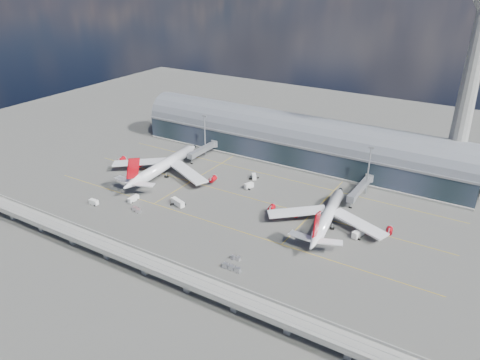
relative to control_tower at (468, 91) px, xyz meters
The scene contains 20 objects.
ground 129.54m from the control_tower, 135.68° to the right, with size 500.00×500.00×0.00m, color #474744.
taxi_lines 116.61m from the control_tower, 144.38° to the right, with size 200.00×80.12×0.01m.
terminal 94.20m from the control_tower, behind, with size 200.00×30.00×28.00m.
control_tower is the anchor object (origin of this frame).
guideway 168.57m from the control_tower, 121.63° to the right, with size 220.00×8.50×7.20m.
floodlight_mast_left 143.01m from the control_tower, 168.28° to the right, with size 3.00×0.70×25.70m.
floodlight_mast_right 58.76m from the control_tower, 141.34° to the right, with size 3.00×0.70×25.70m.
airliner_left 158.75m from the control_tower, 154.86° to the right, with size 63.92×67.19×20.46m.
airliner_right 92.18m from the control_tower, 119.94° to the right, with size 56.09×58.68×18.65m.
jet_bridge_left 145.22m from the control_tower, 167.46° to the right, with size 4.40×28.00×7.25m.
jet_bridge_right 67.04m from the control_tower, 138.82° to the right, with size 4.40×32.00×7.25m.
service_truck_0 169.56m from the control_tower, 143.58° to the right, with size 2.23×6.19×2.56m.
service_truck_1 187.60m from the control_tower, 142.93° to the right, with size 4.73×2.47×2.70m.
service_truck_2 148.68m from the control_tower, 140.99° to the right, with size 8.76×4.96×3.05m.
service_truck_3 89.85m from the control_tower, 109.39° to the right, with size 3.83×6.93×3.17m.
service_truck_4 115.45m from the control_tower, 148.96° to the right, with size 3.93×5.45×2.88m.
service_truck_5 113.48m from the control_tower, 155.58° to the right, with size 4.76×5.47×2.56m.
cargo_train_0 167.37m from the control_tower, 139.69° to the right, with size 5.70×3.21×1.85m.
cargo_train_1 141.87m from the control_tower, 116.13° to the right, with size 8.25×1.79×1.84m.
cargo_train_2 137.42m from the control_tower, 118.36° to the right, with size 4.49×2.11×1.47m.
Camera 1 is at (106.87, -160.74, 107.00)m, focal length 35.00 mm.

